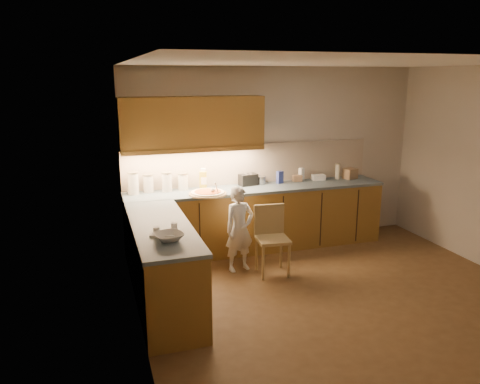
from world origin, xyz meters
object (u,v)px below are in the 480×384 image
Objects in this scene: toaster at (248,180)px; pizza_on_board at (208,193)px; wooden_chair at (271,234)px; child at (239,229)px; oil_jug at (203,180)px.

pizza_on_board is at bearing -162.63° from toaster.
wooden_chair is at bearing -45.07° from pizza_on_board.
wooden_chair is (0.37, -0.19, -0.05)m from child.
wooden_chair is 1.30m from oil_jug.
oil_jug is 0.68m from toaster.
oil_jug is 1.05× the size of toaster.
child is 3.76× the size of oil_jug.
wooden_chair is 3.11× the size of toaster.
child is (0.29, -0.47, -0.39)m from pizza_on_board.
oil_jug is at bearing 97.22° from child.
toaster is (0.69, 0.35, 0.06)m from pizza_on_board.
toaster is (0.68, 0.03, -0.05)m from oil_jug.
child is 0.98m from oil_jug.
child reaches higher than wooden_chair.
pizza_on_board is 0.78m from toaster.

